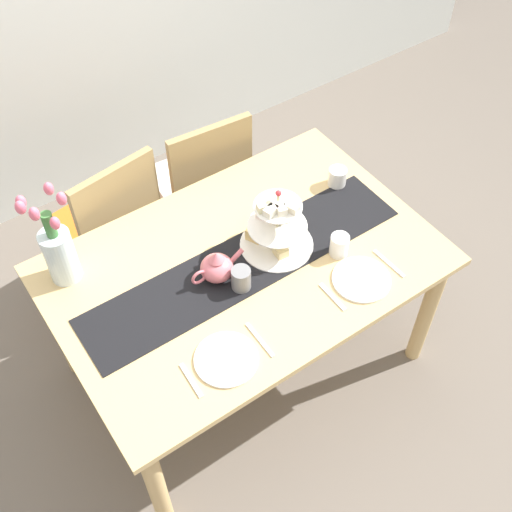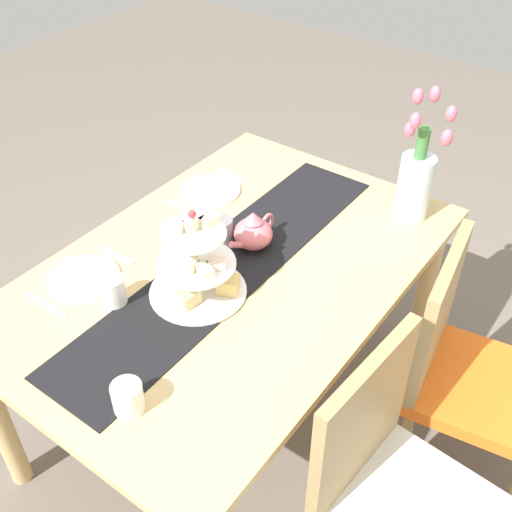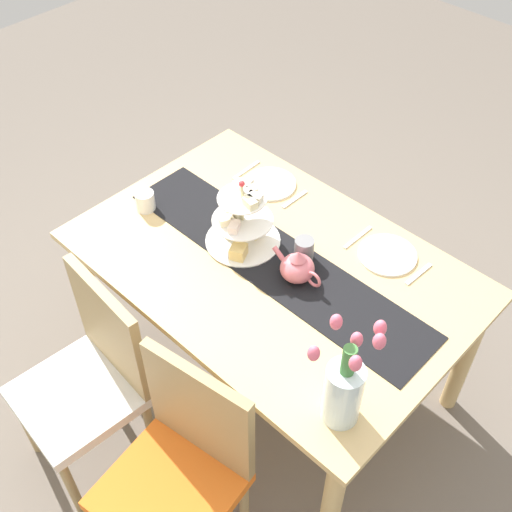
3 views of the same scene
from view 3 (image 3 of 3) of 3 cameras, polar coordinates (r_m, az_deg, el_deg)
ground_plane at (r=3.06m, az=1.21°, el=-10.19°), size 8.00×8.00×0.00m
dining_table at (r=2.56m, az=1.43°, el=-2.07°), size 1.52×1.02×0.74m
chair_left at (r=2.28m, az=-6.67°, el=-17.96°), size 0.48×0.48×0.91m
chair_right at (r=2.52m, az=-14.50°, el=-10.22°), size 0.45×0.45×0.91m
table_runner at (r=2.49m, az=1.60°, el=-0.38°), size 1.39×0.29×0.00m
tiered_cake_stand at (r=2.49m, az=-1.28°, el=2.86°), size 0.30×0.30×0.30m
teapot at (r=2.39m, az=3.71°, el=-1.02°), size 0.24×0.13×0.14m
tulip_vase at (r=1.96m, az=7.83°, el=-11.46°), size 0.18×0.19×0.46m
cream_jug at (r=2.72m, az=-9.81°, el=4.84°), size 0.08×0.08×0.08m
dinner_plate_left at (r=2.55m, az=11.60°, el=0.10°), size 0.23×0.23×0.01m
fork_left at (r=2.51m, az=14.25°, el=-1.57°), size 0.02×0.15×0.01m
knife_left at (r=2.61m, az=9.03°, el=1.65°), size 0.02×0.17×0.01m
dinner_plate_right at (r=2.83m, az=1.24°, el=6.43°), size 0.23×0.23×0.01m
fork_right at (r=2.75m, az=3.45°, el=5.06°), size 0.02×0.15×0.01m
knife_right at (r=2.91m, az=-0.87°, el=7.65°), size 0.02×0.17×0.01m
mug_grey at (r=2.46m, az=4.29°, el=0.59°), size 0.08×0.08×0.09m
mug_white_text at (r=2.72m, az=-1.30°, el=5.73°), size 0.08×0.08×0.09m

